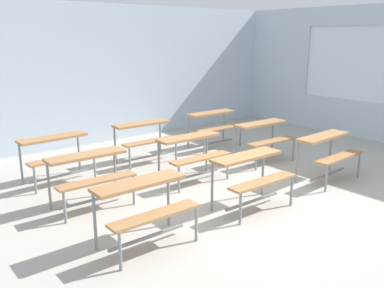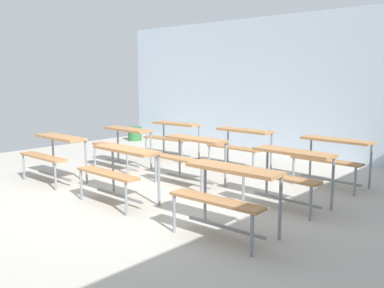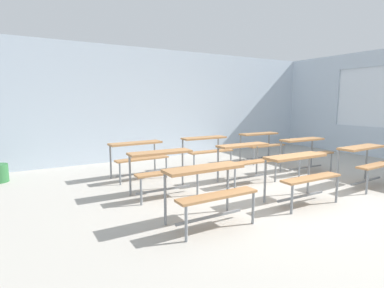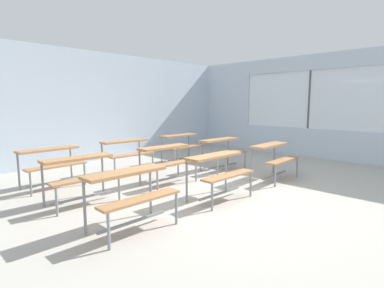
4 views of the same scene
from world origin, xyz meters
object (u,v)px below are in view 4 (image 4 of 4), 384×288
object	(u,v)px
desk_bench_r0c1	(219,166)
desk_bench_r2c1	(127,148)
desk_bench_r2c2	(182,141)
desk_bench_r0c0	(131,186)
desk_bench_r1c0	(81,169)
desk_bench_r0c2	(274,153)
desk_bench_r1c2	(222,147)
desk_bench_r1c1	(168,156)
desk_bench_r2c0	(51,158)

from	to	relation	value
desk_bench_r0c1	desk_bench_r2c1	xyz separation A→B (m)	(0.02, 2.76, 0.00)
desk_bench_r2c1	desk_bench_r2c2	size ratio (longest dim) A/B	1.00
desk_bench_r0c0	desk_bench_r0c1	bearing A→B (deg)	-0.86
desk_bench_r1c0	desk_bench_r2c1	size ratio (longest dim) A/B	1.00
desk_bench_r0c2	desk_bench_r1c2	distance (m)	1.35
desk_bench_r0c0	desk_bench_r2c1	world-z (taller)	same
desk_bench_r1c0	desk_bench_r1c2	distance (m)	3.50
desk_bench_r0c1	desk_bench_r1c1	world-z (taller)	same
desk_bench_r2c2	desk_bench_r0c0	bearing A→B (deg)	-140.15
desk_bench_r0c0	desk_bench_r2c0	bearing A→B (deg)	89.17
desk_bench_r2c0	desk_bench_r2c2	xyz separation A→B (m)	(3.45, 0.04, 0.00)
desk_bench_r0c1	desk_bench_r1c2	bearing A→B (deg)	38.11
desk_bench_r1c0	desk_bench_r2c1	distance (m)	2.19
desk_bench_r2c0	desk_bench_r2c1	world-z (taller)	same
desk_bench_r0c2	desk_bench_r2c0	world-z (taller)	same
desk_bench_r1c0	desk_bench_r2c1	bearing A→B (deg)	38.85
desk_bench_r1c1	desk_bench_r1c2	bearing A→B (deg)	0.86
desk_bench_r2c0	desk_bench_r2c1	distance (m)	1.71
desk_bench_r0c0	desk_bench_r0c2	bearing A→B (deg)	-0.35
desk_bench_r0c2	desk_bench_r2c0	distance (m)	4.43
desk_bench_r1c0	desk_bench_r1c1	size ratio (longest dim) A/B	1.00
desk_bench_r0c1	desk_bench_r2c2	world-z (taller)	same
desk_bench_r1c2	desk_bench_r2c2	xyz separation A→B (m)	(-0.02, 1.40, 0.00)
desk_bench_r0c0	desk_bench_r1c1	world-z (taller)	same
desk_bench_r0c1	desk_bench_r1c1	size ratio (longest dim) A/B	1.00
desk_bench_r0c0	desk_bench_r1c1	xyz separation A→B (m)	(1.77, 1.34, 0.00)
desk_bench_r0c0	desk_bench_r2c0	xyz separation A→B (m)	(0.03, 2.70, 0.00)
desk_bench_r1c0	desk_bench_r2c1	world-z (taller)	same
desk_bench_r1c2	desk_bench_r2c1	bearing A→B (deg)	143.94
desk_bench_r1c0	desk_bench_r2c1	xyz separation A→B (m)	(1.74, 1.33, 0.00)
desk_bench_r2c2	desk_bench_r2c0	bearing A→B (deg)	-177.65
desk_bench_r0c1	desk_bench_r1c0	world-z (taller)	same
desk_bench_r0c0	desk_bench_r0c2	world-z (taller)	same
desk_bench_r1c2	desk_bench_r2c1	world-z (taller)	same
desk_bench_r0c0	desk_bench_r0c1	world-z (taller)	same
desk_bench_r1c1	desk_bench_r0c1	bearing A→B (deg)	-91.46
desk_bench_r1c1	desk_bench_r2c1	xyz separation A→B (m)	(-0.03, 1.39, 0.00)
desk_bench_r1c1	desk_bench_r2c0	distance (m)	2.21
desk_bench_r0c1	desk_bench_r0c2	distance (m)	1.82
desk_bench_r1c0	desk_bench_r1c1	xyz separation A→B (m)	(1.77, -0.06, 0.00)
desk_bench_r2c1	desk_bench_r1c1	bearing A→B (deg)	-87.04
desk_bench_r0c2	desk_bench_r1c0	bearing A→B (deg)	155.98
desk_bench_r1c2	desk_bench_r0c1	bearing A→B (deg)	-140.41
desk_bench_r0c1	desk_bench_r1c1	xyz separation A→B (m)	(0.06, 1.36, 0.00)
desk_bench_r1c2	desk_bench_r2c0	distance (m)	3.73
desk_bench_r2c0	desk_bench_r2c2	distance (m)	3.45
desk_bench_r0c0	desk_bench_r0c2	size ratio (longest dim) A/B	0.98
desk_bench_r0c0	desk_bench_r2c2	world-z (taller)	same
desk_bench_r0c1	desk_bench_r0c0	bearing A→B (deg)	-179.85
desk_bench_r2c0	desk_bench_r0c2	bearing A→B (deg)	-40.50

